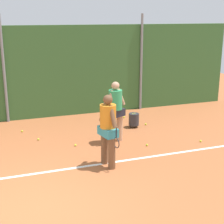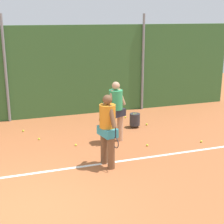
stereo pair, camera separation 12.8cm
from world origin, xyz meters
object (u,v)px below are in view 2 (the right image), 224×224
(tennis_ball_12, at_px, (39,139))
(player_foreground_near, at_px, (108,127))
(tennis_ball_6, at_px, (125,117))
(tennis_ball_11, at_px, (76,145))
(ball_hopper, at_px, (135,119))
(tennis_ball_7, at_px, (201,141))
(player_midcourt, at_px, (116,109))
(tennis_ball_9, at_px, (147,145))
(tennis_ball_10, at_px, (23,131))
(tennis_ball_4, at_px, (147,124))

(tennis_ball_12, bearing_deg, player_foreground_near, -59.47)
(tennis_ball_6, xyz_separation_m, tennis_ball_11, (-2.45, -2.24, 0.00))
(ball_hopper, height_order, tennis_ball_11, ball_hopper)
(ball_hopper, bearing_deg, tennis_ball_11, -155.31)
(tennis_ball_7, bearing_deg, tennis_ball_11, 165.81)
(player_midcourt, bearing_deg, tennis_ball_6, -141.26)
(player_foreground_near, xyz_separation_m, tennis_ball_7, (3.27, 0.68, -1.04))
(tennis_ball_7, bearing_deg, ball_hopper, 124.47)
(tennis_ball_9, distance_m, tennis_ball_10, 4.29)
(tennis_ball_6, bearing_deg, player_foreground_near, -116.84)
(tennis_ball_6, relative_size, tennis_ball_7, 1.00)
(player_foreground_near, bearing_deg, tennis_ball_6, 141.31)
(tennis_ball_9, height_order, tennis_ball_12, same)
(ball_hopper, distance_m, tennis_ball_6, 1.18)
(tennis_ball_4, bearing_deg, ball_hopper, -171.77)
(tennis_ball_7, xyz_separation_m, tennis_ball_12, (-4.75, 1.83, 0.00))
(tennis_ball_11, bearing_deg, tennis_ball_9, -18.96)
(tennis_ball_9, height_order, tennis_ball_10, same)
(tennis_ball_4, relative_size, tennis_ball_9, 1.00)
(tennis_ball_7, bearing_deg, tennis_ball_9, 171.75)
(tennis_ball_7, height_order, tennis_ball_11, same)
(player_midcourt, xyz_separation_m, tennis_ball_9, (0.79, -0.65, -1.03))
(tennis_ball_7, bearing_deg, player_midcourt, 160.31)
(player_midcourt, height_order, tennis_ball_7, player_midcourt)
(ball_hopper, distance_m, tennis_ball_9, 1.84)
(player_midcourt, xyz_separation_m, tennis_ball_4, (1.60, 1.21, -1.03))
(player_midcourt, relative_size, tennis_ball_4, 28.84)
(tennis_ball_6, relative_size, tennis_ball_9, 1.00)
(player_midcourt, xyz_separation_m, tennis_ball_7, (2.51, -0.90, -1.03))
(tennis_ball_6, bearing_deg, tennis_ball_12, -158.41)
(tennis_ball_11, height_order, tennis_ball_12, same)
(tennis_ball_4, bearing_deg, player_foreground_near, -130.34)
(tennis_ball_4, xyz_separation_m, tennis_ball_10, (-4.26, 0.70, 0.00))
(tennis_ball_6, bearing_deg, tennis_ball_7, -67.61)
(ball_hopper, relative_size, tennis_ball_6, 7.78)
(tennis_ball_4, xyz_separation_m, tennis_ball_7, (0.90, -2.11, 0.00))
(tennis_ball_9, relative_size, tennis_ball_12, 1.00)
(player_midcourt, xyz_separation_m, tennis_ball_6, (1.19, 2.29, -1.03))
(tennis_ball_10, bearing_deg, tennis_ball_6, 5.69)
(tennis_ball_10, bearing_deg, ball_hopper, -11.53)
(tennis_ball_12, bearing_deg, tennis_ball_9, -27.52)
(tennis_ball_10, xyz_separation_m, tennis_ball_12, (0.41, -0.98, 0.00))
(tennis_ball_9, bearing_deg, player_foreground_near, -149.10)
(player_foreground_near, height_order, player_midcourt, player_foreground_near)
(player_midcourt, bearing_deg, tennis_ball_7, 136.50)
(player_foreground_near, xyz_separation_m, tennis_ball_9, (1.55, 0.93, -1.04))
(tennis_ball_9, relative_size, tennis_ball_10, 1.00)
(tennis_ball_9, height_order, tennis_ball_11, same)
(player_foreground_near, xyz_separation_m, tennis_ball_4, (2.37, 2.79, -1.04))
(player_midcourt, relative_size, tennis_ball_12, 28.84)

